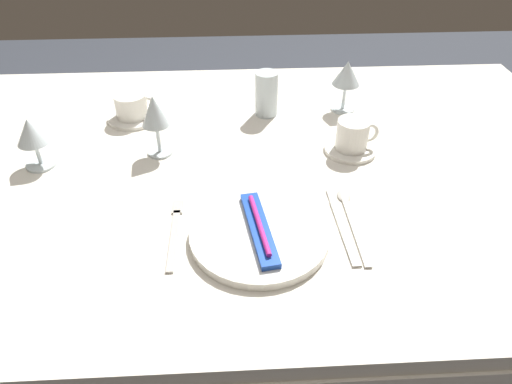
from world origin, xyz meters
TOP-DOWN VIEW (x-y plane):
  - ground_plane at (0.00, 0.00)m, footprint 6.00×6.00m
  - dining_table at (0.00, 0.00)m, footprint 1.80×1.11m
  - dinner_plate at (0.02, -0.27)m, footprint 0.27×0.27m
  - toothbrush_package at (0.02, -0.27)m, footprint 0.07×0.21m
  - fork_outer at (-0.15, -0.24)m, footprint 0.02×0.20m
  - dinner_knife at (0.19, -0.25)m, footprint 0.03×0.23m
  - spoon_soup at (0.21, -0.22)m, footprint 0.03×0.23m
  - saucer_left at (-0.30, 0.23)m, footprint 0.14×0.14m
  - coffee_cup_left at (-0.30, 0.23)m, footprint 0.11×0.09m
  - saucer_right at (0.27, 0.03)m, footprint 0.13×0.13m
  - coffee_cup_right at (0.27, 0.03)m, footprint 0.10×0.08m
  - wine_glass_centre at (-0.48, 0.01)m, footprint 0.07×0.07m
  - wine_glass_left at (-0.20, 0.05)m, footprint 0.07×0.07m
  - wine_glass_right at (0.29, 0.25)m, footprint 0.08×0.08m
  - drink_tumbler at (0.07, 0.24)m, footprint 0.06×0.06m

SIDE VIEW (x-z plane):
  - ground_plane at x=0.00m, z-range 0.00..0.00m
  - dining_table at x=0.00m, z-range 0.29..1.03m
  - fork_outer at x=-0.15m, z-range 0.74..0.74m
  - dinner_knife at x=0.19m, z-range 0.74..0.74m
  - spoon_soup at x=0.21m, z-range 0.74..0.75m
  - saucer_left at x=-0.30m, z-range 0.74..0.75m
  - saucer_right at x=0.27m, z-range 0.74..0.75m
  - dinner_plate at x=0.02m, z-range 0.74..0.76m
  - toothbrush_package at x=0.02m, z-range 0.75..0.78m
  - coffee_cup_left at x=-0.30m, z-range 0.75..0.81m
  - coffee_cup_right at x=0.27m, z-range 0.75..0.82m
  - drink_tumbler at x=0.07m, z-range 0.73..0.86m
  - wine_glass_centre at x=-0.48m, z-range 0.76..0.89m
  - wine_glass_right at x=0.29m, z-range 0.77..0.91m
  - wine_glass_left at x=-0.20m, z-range 0.77..0.92m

